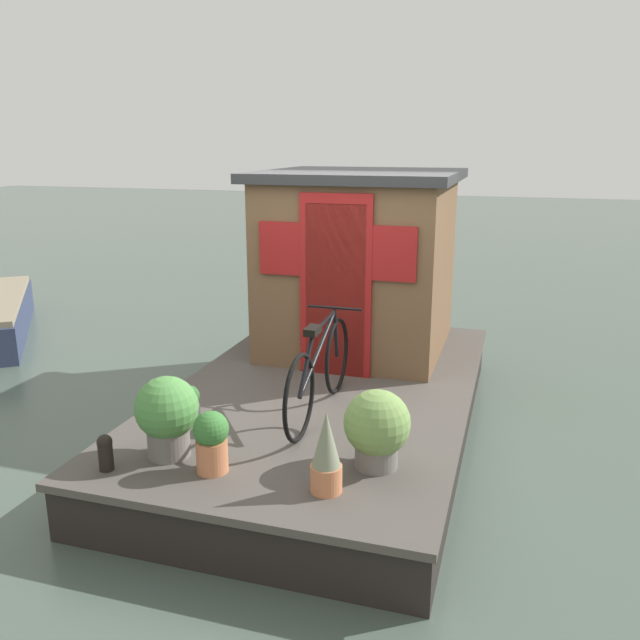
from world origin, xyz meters
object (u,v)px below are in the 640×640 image
Objects in this scene: potted_plant_ivy at (326,454)px; potted_plant_mint at (211,440)px; potted_plant_fern at (189,402)px; potted_plant_succulent at (167,414)px; mooring_bollard at (105,451)px; houseboat_cabin at (359,261)px; potted_plant_lavender at (377,427)px; bicycle at (320,371)px.

potted_plant_ivy reaches higher than potted_plant_mint.
potted_plant_succulent is at bearing -165.00° from potted_plant_fern.
potted_plant_ivy is at bearing -83.67° from mooring_bollard.
potted_plant_succulent is (-3.04, 0.70, -0.66)m from houseboat_cabin.
houseboat_cabin is 3.75× the size of potted_plant_ivy.
potted_plant_lavender is (0.41, -1.10, 0.07)m from potted_plant_mint.
potted_plant_mint is (0.03, 0.85, -0.03)m from potted_plant_ivy.
potted_plant_ivy is at bearing -169.96° from houseboat_cabin.
potted_plant_ivy is 1.65m from potted_plant_fern.
potted_plant_fern is at bearing 159.89° from houseboat_cabin.
potted_plant_lavender is (-0.37, -1.69, 0.16)m from potted_plant_fern.
potted_plant_lavender is 1.93m from mooring_bollard.
bicycle is 1.13m from potted_plant_fern.
houseboat_cabin reaches higher than potted_plant_mint.
houseboat_cabin is at bearing 4.18° from bicycle.
potted_plant_mint is 0.98m from potted_plant_fern.
houseboat_cabin is 4.71× the size of potted_plant_mint.
bicycle is 1.84m from mooring_bollard.
houseboat_cabin is 3.27m from potted_plant_mint.
houseboat_cabin is 3.62m from mooring_bollard.
potted_plant_lavender is at bearing -29.21° from potted_plant_ivy.
bicycle is 6.02× the size of potted_plant_fern.
potted_plant_ivy is 1.26× the size of potted_plant_mint.
potted_plant_fern is 1.73m from potted_plant_lavender.
houseboat_cabin reaches higher than potted_plant_fern.
potted_plant_ivy is 1.28m from potted_plant_succulent.
potted_plant_mint is at bearing 174.87° from houseboat_cabin.
potted_plant_succulent is at bearing 73.06° from potted_plant_mint.
potted_plant_lavender is at bearing -69.43° from potted_plant_mint.
potted_plant_succulent is (-1.07, 0.84, -0.06)m from bicycle.
potted_plant_lavender reaches higher than potted_plant_mint.
houseboat_cabin reaches higher than potted_plant_ivy.
mooring_bollard is (-0.33, 0.32, -0.19)m from potted_plant_succulent.
bicycle is 3.06× the size of potted_plant_lavender.
potted_plant_succulent is 2.28× the size of mooring_bollard.
potted_plant_ivy is at bearing -161.06° from bicycle.
potted_plant_lavender reaches higher than potted_plant_ivy.
mooring_bollard is at bearing 105.54° from potted_plant_mint.
potted_plant_fern is at bearing 77.72° from potted_plant_lavender.
houseboat_cabin is 3.32m from potted_plant_ivy.
potted_plant_fern is 0.70m from potted_plant_succulent.
potted_plant_mint is 1.17m from potted_plant_lavender.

